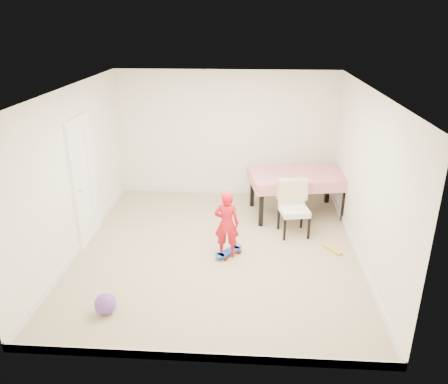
# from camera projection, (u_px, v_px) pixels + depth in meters

# --- Properties ---
(ground) EXTENTS (5.00, 5.00, 0.00)m
(ground) POSITION_uv_depth(u_px,v_px,m) (217.00, 250.00, 7.16)
(ground) COLOR tan
(ground) RESTS_ON ground
(ceiling) EXTENTS (4.50, 5.00, 0.04)m
(ceiling) POSITION_uv_depth(u_px,v_px,m) (216.00, 91.00, 6.19)
(ceiling) COLOR white
(ceiling) RESTS_ON wall_back
(wall_back) EXTENTS (4.50, 0.04, 2.60)m
(wall_back) POSITION_uv_depth(u_px,v_px,m) (226.00, 135.00, 8.97)
(wall_back) COLOR white
(wall_back) RESTS_ON ground
(wall_front) EXTENTS (4.50, 0.04, 2.60)m
(wall_front) POSITION_uv_depth(u_px,v_px,m) (197.00, 259.00, 4.38)
(wall_front) COLOR white
(wall_front) RESTS_ON ground
(wall_left) EXTENTS (0.04, 5.00, 2.60)m
(wall_left) POSITION_uv_depth(u_px,v_px,m) (74.00, 172.00, 6.81)
(wall_left) COLOR white
(wall_left) RESTS_ON ground
(wall_right) EXTENTS (0.04, 5.00, 2.60)m
(wall_right) POSITION_uv_depth(u_px,v_px,m) (365.00, 179.00, 6.54)
(wall_right) COLOR white
(wall_right) RESTS_ON ground
(door) EXTENTS (0.11, 0.94, 2.11)m
(door) POSITION_uv_depth(u_px,v_px,m) (84.00, 182.00, 7.19)
(door) COLOR white
(door) RESTS_ON ground
(baseboard_back) EXTENTS (4.50, 0.02, 0.12)m
(baseboard_back) POSITION_uv_depth(u_px,v_px,m) (226.00, 190.00, 9.44)
(baseboard_back) COLOR white
(baseboard_back) RESTS_ON ground
(baseboard_front) EXTENTS (4.50, 0.02, 0.12)m
(baseboard_front) POSITION_uv_depth(u_px,v_px,m) (199.00, 357.00, 4.84)
(baseboard_front) COLOR white
(baseboard_front) RESTS_ON ground
(baseboard_left) EXTENTS (0.02, 5.00, 0.12)m
(baseboard_left) POSITION_uv_depth(u_px,v_px,m) (83.00, 242.00, 7.27)
(baseboard_left) COLOR white
(baseboard_left) RESTS_ON ground
(baseboard_right) EXTENTS (0.02, 5.00, 0.12)m
(baseboard_right) POSITION_uv_depth(u_px,v_px,m) (356.00, 251.00, 7.00)
(baseboard_right) COLOR white
(baseboard_right) RESTS_ON ground
(dining_table) EXTENTS (1.93, 1.41, 0.83)m
(dining_table) POSITION_uv_depth(u_px,v_px,m) (297.00, 193.00, 8.34)
(dining_table) COLOR red
(dining_table) RESTS_ON ground
(dining_chair) EXTENTS (0.63, 0.69, 0.96)m
(dining_chair) POSITION_uv_depth(u_px,v_px,m) (294.00, 209.00, 7.52)
(dining_chair) COLOR beige
(dining_chair) RESTS_ON ground
(skateboard) EXTENTS (0.52, 0.55, 0.08)m
(skateboard) POSITION_uv_depth(u_px,v_px,m) (229.00, 253.00, 6.99)
(skateboard) COLOR blue
(skateboard) RESTS_ON ground
(child) EXTENTS (0.40, 0.27, 1.07)m
(child) POSITION_uv_depth(u_px,v_px,m) (227.00, 226.00, 6.79)
(child) COLOR red
(child) RESTS_ON ground
(balloon) EXTENTS (0.28, 0.28, 0.28)m
(balloon) POSITION_uv_depth(u_px,v_px,m) (105.00, 304.00, 5.59)
(balloon) COLOR #6F45A6
(balloon) RESTS_ON ground
(foam_toy) EXTENTS (0.27, 0.36, 0.06)m
(foam_toy) POSITION_uv_depth(u_px,v_px,m) (332.00, 249.00, 7.13)
(foam_toy) COLOR gold
(foam_toy) RESTS_ON ground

